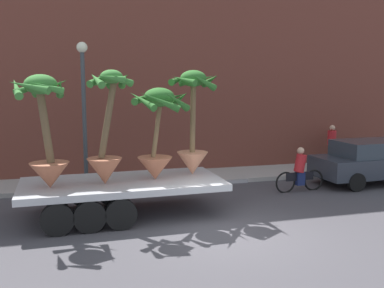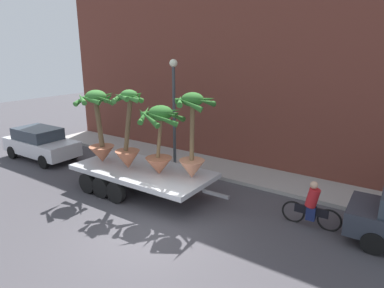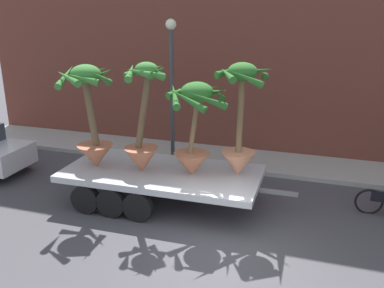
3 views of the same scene
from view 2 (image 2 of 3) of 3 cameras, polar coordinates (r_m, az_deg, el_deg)
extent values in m
plane|color=#423F44|center=(10.54, -7.06, -15.07)|extent=(60.00, 60.00, 0.00)
cube|color=#A39E99|center=(15.12, 8.51, -4.91)|extent=(24.00, 2.20, 0.15)
cube|color=brown|center=(15.71, 12.11, 13.72)|extent=(24.00, 1.20, 9.79)
cube|color=#B7BABF|center=(13.01, -8.44, -4.57)|extent=(5.53, 2.67, 0.18)
cylinder|color=black|center=(15.14, -10.24, -3.65)|extent=(0.80, 0.23, 0.80)
cylinder|color=black|center=(13.64, -17.32, -6.38)|extent=(0.80, 0.23, 0.80)
cylinder|color=black|center=(14.65, -8.06, -4.23)|extent=(0.80, 0.23, 0.80)
cylinder|color=black|center=(13.08, -15.17, -7.17)|extent=(0.80, 0.23, 0.80)
cylinder|color=black|center=(14.17, -5.74, -4.85)|extent=(0.80, 0.23, 0.80)
cylinder|color=black|center=(12.55, -12.83, -8.02)|extent=(0.80, 0.23, 0.80)
cube|color=slate|center=(11.29, 4.06, -8.54)|extent=(1.00, 0.12, 0.10)
cone|color=tan|center=(11.85, -0.02, -4.30)|extent=(0.92, 0.92, 0.67)
cylinder|color=brown|center=(11.43, 0.02, 2.31)|extent=(0.20, 0.16, 2.14)
ellipsoid|color=#2D6B28|center=(11.22, 0.07, 7.62)|extent=(0.76, 0.76, 0.47)
cone|color=#2D6B28|center=(10.97, 2.46, 7.15)|extent=(0.27, 1.09, 0.45)
cone|color=#2D6B28|center=(11.49, 2.46, 7.59)|extent=(1.07, 0.67, 0.42)
cone|color=#2D6B28|center=(11.68, -0.56, 7.77)|extent=(0.77, 0.87, 0.36)
cone|color=#2D6B28|center=(11.23, -2.07, 7.39)|extent=(0.65, 0.82, 0.37)
cone|color=#2D6B28|center=(10.80, -0.43, 6.83)|extent=(0.91, 0.53, 0.55)
cone|color=#B26647|center=(12.25, -5.65, -3.75)|extent=(0.98, 0.98, 0.64)
cylinder|color=brown|center=(11.88, -5.54, 1.40)|extent=(0.36, 0.13, 1.66)
ellipsoid|color=#2D6B28|center=(11.65, -5.39, 5.29)|extent=(0.85, 0.85, 0.53)
cone|color=#2D6B28|center=(11.38, -2.81, 4.73)|extent=(0.38, 1.20, 0.59)
cone|color=#2D6B28|center=(11.73, -2.69, 5.16)|extent=(0.95, 0.92, 0.47)
cone|color=#2D6B28|center=(12.13, -4.17, 5.58)|extent=(1.13, 0.43, 0.38)
cone|color=#2D6B28|center=(12.14, -6.32, 5.55)|extent=(0.68, 1.04, 0.36)
cone|color=#2D6B28|center=(11.82, -8.08, 5.03)|extent=(0.68, 1.12, 0.56)
cone|color=#2D6B28|center=(11.33, -7.50, 4.49)|extent=(1.11, 0.38, 0.62)
cone|color=#2D6B28|center=(11.11, -5.23, 4.34)|extent=(0.96, 0.91, 0.64)
cone|color=#B26647|center=(14.00, -15.06, -1.66)|extent=(1.01, 1.01, 0.66)
cylinder|color=brown|center=(13.72, -15.62, 3.67)|extent=(0.40, 0.20, 2.00)
ellipsoid|color=#387A33|center=(13.60, -16.10, 7.79)|extent=(0.81, 0.81, 0.51)
cone|color=#387A33|center=(13.27, -14.73, 7.33)|extent=(0.23, 0.93, 0.57)
cone|color=#387A33|center=(13.74, -14.01, 7.70)|extent=(1.01, 0.61, 0.56)
cone|color=#387A33|center=(14.06, -15.03, 7.86)|extent=(1.06, 0.57, 0.51)
cone|color=#387A33|center=(13.98, -17.90, 7.56)|extent=(0.42, 1.16, 0.59)
cone|color=#387A33|center=(13.51, -18.30, 7.39)|extent=(1.05, 0.68, 0.41)
cone|color=#387A33|center=(13.25, -17.04, 7.27)|extent=(0.89, 0.47, 0.43)
cone|color=#B26647|center=(13.03, -10.88, -2.61)|extent=(0.94, 0.94, 0.70)
cylinder|color=brown|center=(12.57, -10.84, 3.45)|extent=(0.57, 0.17, 2.14)
ellipsoid|color=#387A33|center=(12.31, -10.70, 8.25)|extent=(0.59, 0.59, 0.37)
cone|color=#387A33|center=(12.11, -9.47, 7.77)|extent=(0.26, 0.70, 0.46)
cone|color=#387A33|center=(12.38, -9.06, 7.96)|extent=(0.70, 0.58, 0.48)
cone|color=#387A33|center=(12.62, -9.79, 8.25)|extent=(0.78, 0.36, 0.38)
cone|color=#387A33|center=(12.72, -10.95, 8.19)|extent=(0.67, 0.80, 0.45)
cone|color=#387A33|center=(12.52, -12.33, 7.97)|extent=(0.42, 0.86, 0.47)
cone|color=#387A33|center=(12.10, -12.05, 7.90)|extent=(0.76, 0.29, 0.31)
cone|color=#387A33|center=(11.96, -10.82, 7.73)|extent=(0.70, 0.64, 0.41)
torus|color=black|center=(11.32, 22.35, -11.97)|extent=(0.74, 0.10, 0.74)
torus|color=black|center=(11.49, 16.86, -10.99)|extent=(0.74, 0.10, 0.74)
cube|color=black|center=(11.31, 19.66, -10.67)|extent=(1.04, 0.12, 0.28)
cylinder|color=red|center=(11.13, 19.88, -8.59)|extent=(0.46, 0.37, 0.65)
sphere|color=tan|center=(10.97, 20.09, -6.59)|extent=(0.24, 0.24, 0.24)
cube|color=navy|center=(11.35, 19.63, -11.04)|extent=(0.29, 0.26, 0.44)
cylinder|color=black|center=(12.24, 29.24, -10.82)|extent=(0.65, 0.22, 0.64)
cylinder|color=black|center=(10.69, 28.49, -14.62)|extent=(0.65, 0.22, 0.64)
cube|color=silver|center=(18.53, -24.26, -0.33)|extent=(4.17, 1.82, 0.70)
cube|color=#2D3842|center=(18.55, -24.82, 1.64)|extent=(2.31, 1.60, 0.56)
cylinder|color=black|center=(17.98, -19.65, -1.47)|extent=(0.64, 0.21, 0.64)
cylinder|color=black|center=(17.12, -23.95, -2.79)|extent=(0.64, 0.21, 0.64)
cylinder|color=black|center=(20.13, -24.30, -0.16)|extent=(0.64, 0.21, 0.64)
cylinder|color=black|center=(19.37, -28.30, -1.26)|extent=(0.64, 0.21, 0.64)
cylinder|color=#383D42|center=(15.44, -3.06, 4.67)|extent=(0.14, 0.14, 4.50)
sphere|color=#EAEACC|center=(15.15, -3.19, 13.60)|extent=(0.36, 0.36, 0.36)
camera|label=1|loc=(10.52, -71.86, -4.50)|focal=41.71mm
camera|label=3|loc=(4.47, -71.28, 3.97)|focal=38.84mm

